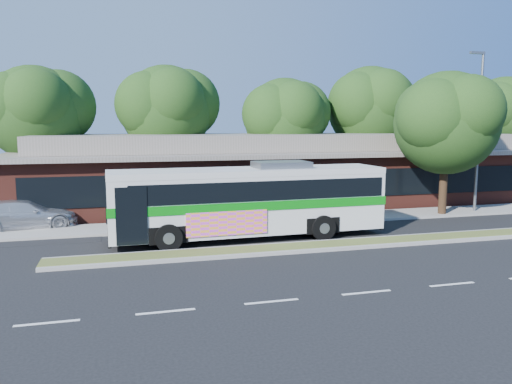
# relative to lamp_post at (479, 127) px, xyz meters

# --- Properties ---
(ground) EXTENTS (120.00, 120.00, 0.00)m
(ground) POSITION_rel_lamp_post_xyz_m (-9.56, -6.00, -4.90)
(ground) COLOR black
(ground) RESTS_ON ground
(median_strip) EXTENTS (26.00, 1.10, 0.15)m
(median_strip) POSITION_rel_lamp_post_xyz_m (-9.56, -5.40, -4.83)
(median_strip) COLOR #475825
(median_strip) RESTS_ON ground
(sidewalk) EXTENTS (44.00, 2.60, 0.12)m
(sidewalk) POSITION_rel_lamp_post_xyz_m (-9.56, 0.40, -4.84)
(sidewalk) COLOR gray
(sidewalk) RESTS_ON ground
(plaza_building) EXTENTS (33.20, 11.20, 4.45)m
(plaza_building) POSITION_rel_lamp_post_xyz_m (-9.56, 6.99, -2.77)
(plaza_building) COLOR #57241B
(plaza_building) RESTS_ON ground
(lamp_post) EXTENTS (0.93, 0.18, 9.07)m
(lamp_post) POSITION_rel_lamp_post_xyz_m (0.00, 0.00, 0.00)
(lamp_post) COLOR slate
(lamp_post) RESTS_ON ground
(tree_bg_a) EXTENTS (6.47, 5.80, 8.63)m
(tree_bg_a) POSITION_rel_lamp_post_xyz_m (-24.15, 9.14, 0.97)
(tree_bg_a) COLOR black
(tree_bg_a) RESTS_ON ground
(tree_bg_b) EXTENTS (6.69, 6.00, 9.00)m
(tree_bg_b) POSITION_rel_lamp_post_xyz_m (-16.13, 10.14, 1.24)
(tree_bg_b) COLOR black
(tree_bg_b) RESTS_ON ground
(tree_bg_c) EXTENTS (6.24, 5.60, 8.26)m
(tree_bg_c) POSITION_rel_lamp_post_xyz_m (-8.16, 9.13, 0.69)
(tree_bg_c) COLOR black
(tree_bg_c) RESTS_ON ground
(tree_bg_d) EXTENTS (6.91, 6.20, 9.37)m
(tree_bg_d) POSITION_rel_lamp_post_xyz_m (-1.12, 10.15, 1.52)
(tree_bg_d) COLOR black
(tree_bg_d) RESTS_ON ground
(tree_bg_e) EXTENTS (6.47, 5.80, 8.50)m
(tree_bg_e) POSITION_rel_lamp_post_xyz_m (4.85, 9.14, 0.84)
(tree_bg_e) COLOR black
(tree_bg_e) RESTS_ON ground
(tree_bg_f) EXTENTS (6.69, 6.00, 8.92)m
(tree_bg_f) POSITION_rel_lamp_post_xyz_m (10.87, 10.14, 1.16)
(tree_bg_f) COLOR black
(tree_bg_f) RESTS_ON ground
(transit_bus) EXTENTS (12.25, 3.13, 3.41)m
(transit_bus) POSITION_rel_lamp_post_xyz_m (-14.13, -2.99, -3.00)
(transit_bus) COLOR silver
(transit_bus) RESTS_ON ground
(sedan) EXTENTS (5.19, 2.72, 1.44)m
(sedan) POSITION_rel_lamp_post_xyz_m (-24.25, 1.80, -4.19)
(sedan) COLOR silver
(sedan) RESTS_ON ground
(sidewalk_tree) EXTENTS (6.26, 5.61, 7.95)m
(sidewalk_tree) POSITION_rel_lamp_post_xyz_m (-1.94, -0.18, 0.37)
(sidewalk_tree) COLOR black
(sidewalk_tree) RESTS_ON ground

